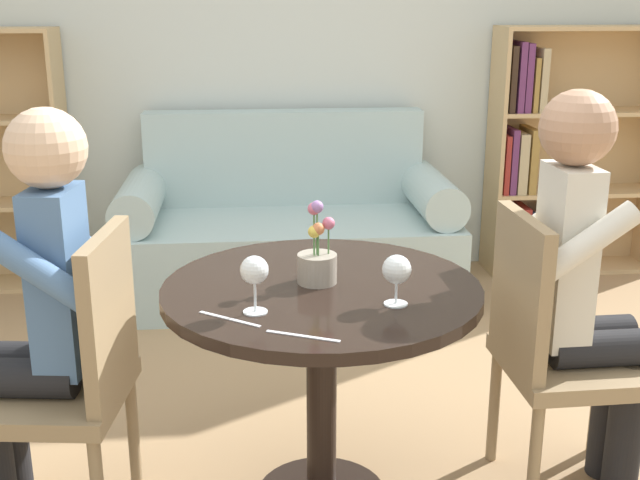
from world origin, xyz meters
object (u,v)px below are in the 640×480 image
(couch, at_px, (288,235))
(wine_glass_left, at_px, (254,272))
(chair_right, at_px, (553,345))
(person_right, at_px, (586,285))
(person_left, at_px, (36,314))
(bookshelf_right, at_px, (551,159))
(flower_vase, at_px, (317,260))
(wine_glass_right, at_px, (397,271))
(chair_left, at_px, (72,373))

(couch, distance_m, wine_glass_left, 2.11)
(chair_right, bearing_deg, person_right, -89.02)
(wine_glass_left, bearing_deg, person_left, 165.23)
(person_left, height_order, wine_glass_left, person_left)
(person_right, distance_m, wine_glass_left, 1.01)
(bookshelf_right, height_order, flower_vase, bookshelf_right)
(wine_glass_right, xyz_separation_m, flower_vase, (-0.19, 0.19, -0.03))
(chair_left, xyz_separation_m, wine_glass_left, (0.51, -0.14, 0.33))
(couch, height_order, flower_vase, flower_vase)
(chair_left, relative_size, person_left, 0.73)
(person_left, relative_size, person_right, 0.98)
(bookshelf_right, distance_m, wine_glass_left, 2.86)
(bookshelf_right, xyz_separation_m, chair_right, (-0.78, -2.12, -0.14))
(couch, height_order, bookshelf_right, bookshelf_right)
(chair_left, bearing_deg, person_left, -95.01)
(couch, relative_size, bookshelf_right, 1.26)
(chair_left, xyz_separation_m, flower_vase, (0.69, 0.07, 0.29))
(person_left, bearing_deg, couch, 164.62)
(chair_left, xyz_separation_m, person_left, (-0.09, 0.02, 0.17))
(couch, relative_size, person_right, 1.35)
(couch, bearing_deg, person_right, -66.82)
(chair_left, relative_size, wine_glass_right, 6.50)
(person_left, xyz_separation_m, wine_glass_right, (0.97, -0.14, 0.14))
(couch, height_order, person_left, person_left)
(couch, bearing_deg, wine_glass_left, -95.35)
(chair_right, xyz_separation_m, flower_vase, (-0.71, 0.02, 0.29))
(wine_glass_right, bearing_deg, chair_left, 172.43)
(bookshelf_right, bearing_deg, flower_vase, -125.49)
(couch, height_order, wine_glass_left, couch)
(chair_left, relative_size, flower_vase, 3.71)
(wine_glass_left, xyz_separation_m, flower_vase, (0.18, 0.21, -0.04))
(couch, distance_m, flower_vase, 1.89)
(wine_glass_right, relative_size, flower_vase, 0.57)
(wine_glass_left, relative_size, flower_vase, 0.63)
(chair_left, bearing_deg, person_right, 99.69)
(chair_right, distance_m, wine_glass_left, 0.97)
(wine_glass_left, bearing_deg, chair_right, 12.33)
(person_right, xyz_separation_m, wine_glass_left, (-0.98, -0.20, 0.14))
(person_left, distance_m, wine_glass_right, 0.99)
(wine_glass_left, bearing_deg, couch, 84.65)
(bookshelf_right, bearing_deg, person_right, -108.29)
(wine_glass_right, bearing_deg, bookshelf_right, 60.34)
(wine_glass_left, distance_m, wine_glass_right, 0.38)
(bookshelf_right, xyz_separation_m, chair_left, (-2.19, -2.17, -0.14))
(person_left, xyz_separation_m, person_right, (1.58, 0.04, 0.02))
(person_left, distance_m, flower_vase, 0.79)
(chair_left, xyz_separation_m, chair_right, (1.41, 0.06, 0.00))
(bookshelf_right, relative_size, flower_vase, 5.57)
(chair_left, bearing_deg, bookshelf_right, 142.13)
(chair_right, xyz_separation_m, wine_glass_left, (-0.89, -0.20, 0.33))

